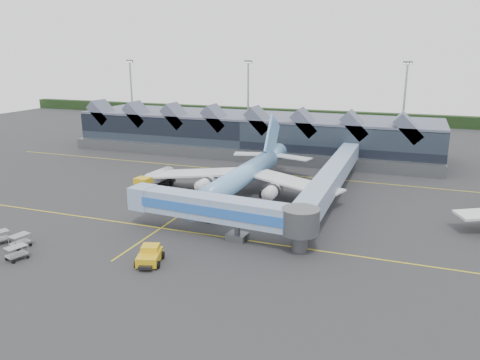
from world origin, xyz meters
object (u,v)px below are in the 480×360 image
at_px(fuel_truck, 156,179).
at_px(main_airliner, 246,174).
at_px(jet_bridge, 229,211).
at_px(pushback_tug, 150,256).

bearing_deg(fuel_truck, main_airliner, 12.58).
relative_size(jet_bridge, pushback_tug, 5.57).
bearing_deg(jet_bridge, pushback_tug, -116.06).
bearing_deg(fuel_truck, jet_bridge, -34.19).
distance_m(main_airliner, pushback_tug, 30.58).
distance_m(main_airliner, fuel_truck, 17.10).
height_order(main_airliner, fuel_truck, main_airliner).
bearing_deg(pushback_tug, main_airliner, 69.52).
bearing_deg(main_airliner, fuel_truck, -171.39).
xyz_separation_m(fuel_truck, pushback_tug, (15.55, -28.25, -1.03)).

